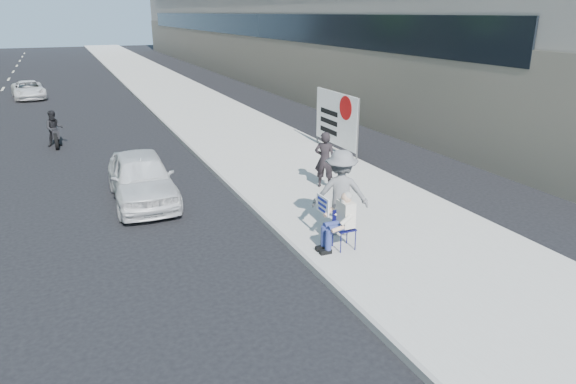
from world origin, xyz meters
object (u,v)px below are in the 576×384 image
seated_protester (340,218)px  white_sedan_far (29,90)px  jogger (341,193)px  white_sedan_near (141,178)px  motorcycle (55,130)px  pedestrian_woman (325,160)px  protest_banner (336,119)px

seated_protester → white_sedan_far: size_ratio=0.34×
jogger → white_sedan_near: size_ratio=0.49×
motorcycle → seated_protester: bearing=-69.2°
motorcycle → white_sedan_near: bearing=-76.8°
pedestrian_woman → white_sedan_far: (-8.59, 22.86, -0.45)m
jogger → white_sedan_near: bearing=-25.1°
protest_banner → white_sedan_far: (-10.82, 19.47, -0.87)m
protest_banner → motorcycle: (-9.43, 5.81, -0.76)m
jogger → motorcycle: 13.72m
protest_banner → white_sedan_near: bearing=-164.2°
seated_protester → motorcycle: (-5.54, 13.07, -0.24)m
motorcycle → jogger: bearing=-66.4°
seated_protester → white_sedan_near: seated_protester is taller
seated_protester → protest_banner: 8.25m
seated_protester → motorcycle: 14.20m
seated_protester → protest_banner: bearing=61.8°
seated_protester → pedestrian_woman: size_ratio=0.78×
seated_protester → white_sedan_far: bearing=104.5°
motorcycle → white_sedan_far: bearing=93.6°
seated_protester → motorcycle: seated_protester is taller
jogger → pedestrian_woman: (1.24, 3.14, -0.17)m
jogger → pedestrian_woman: bearing=-87.1°
pedestrian_woman → white_sedan_far: size_ratio=0.43×
pedestrian_woman → white_sedan_near: (-5.05, 1.33, -0.29)m
white_sedan_near → protest_banner: bearing=17.0°
seated_protester → pedestrian_woman: 4.21m
jogger → white_sedan_far: size_ratio=0.52×
pedestrian_woman → motorcycle: bearing=-15.4°
jogger → white_sedan_far: bearing=-49.8°
pedestrian_woman → protest_banner: 4.08m
jogger → pedestrian_woman: 3.38m
white_sedan_near → motorcycle: (-2.16, 7.88, -0.06)m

